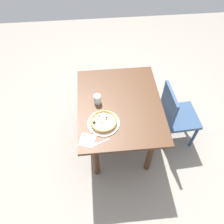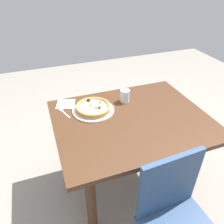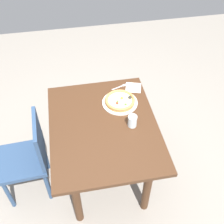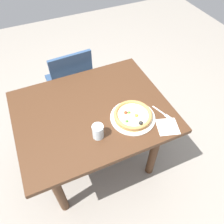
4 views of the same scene
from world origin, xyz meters
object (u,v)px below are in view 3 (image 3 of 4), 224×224
pizza (120,100)px  drinking_glass (132,121)px  chair_near (29,156)px  fork (121,86)px  plate (120,103)px  napkin (133,88)px  dining_table (104,135)px

pizza → drinking_glass: bearing=9.2°
chair_near → pizza: size_ratio=3.25×
chair_near → pizza: (-0.23, 0.84, 0.30)m
drinking_glass → fork: bearing=179.0°
pizza → drinking_glass: drinking_glass is taller
plate → fork: size_ratio=1.95×
chair_near → plate: 0.91m
fork → napkin: size_ratio=1.15×
chair_near → fork: bearing=-66.4°
dining_table → napkin: size_ratio=7.87×
chair_near → napkin: (-0.41, 1.01, 0.27)m
chair_near → drinking_glass: 0.94m
drinking_glass → napkin: drinking_glass is taller
chair_near → pizza: 0.92m
drinking_glass → pizza: bearing=-170.8°
dining_table → drinking_glass: size_ratio=10.79×
drinking_glass → dining_table: bearing=-100.5°
chair_near → fork: chair_near is taller
plate → drinking_glass: size_ratio=3.08×
dining_table → plate: size_ratio=3.51×
plate → napkin: 0.25m
napkin → plate: bearing=-42.7°
fork → napkin: 0.12m
dining_table → fork: size_ratio=6.83×
drinking_glass → napkin: 0.47m
chair_near → drinking_glass: size_ratio=8.43×
plate → drinking_glass: 0.28m
chair_near → plate: (-0.23, 0.84, 0.27)m
pizza → fork: (-0.22, 0.05, -0.03)m
dining_table → chair_near: (-0.00, -0.65, -0.14)m
dining_table → napkin: (-0.41, 0.35, 0.13)m
drinking_glass → plate: bearing=-170.7°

